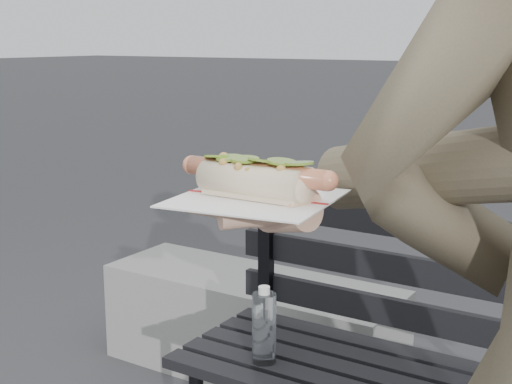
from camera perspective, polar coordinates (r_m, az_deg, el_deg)
park_bench at (r=1.88m, az=16.50°, el=-13.41°), size 1.50×0.44×0.88m
concrete_block at (r=2.89m, az=-0.38°, el=-10.63°), size 1.20×0.40×0.40m
held_hotdog at (r=0.87m, az=13.95°, el=1.50°), size 0.64×0.32×0.20m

